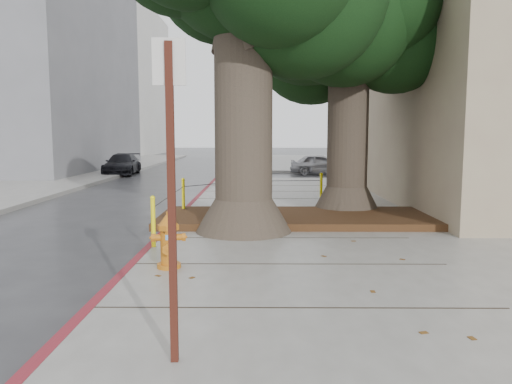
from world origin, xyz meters
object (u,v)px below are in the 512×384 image
(signpost, at_px, (171,184))
(car_red, at_px, (489,165))
(car_silver, at_px, (320,164))
(fire_hydrant, at_px, (169,241))
(car_dark, at_px, (122,164))

(signpost, xyz_separation_m, car_red, (12.17, 20.48, -1.14))
(car_silver, bearing_deg, signpost, 171.88)
(fire_hydrant, relative_size, car_red, 0.23)
(fire_hydrant, bearing_deg, car_red, 45.95)
(signpost, bearing_deg, fire_hydrant, 97.82)
(signpost, height_order, car_dark, signpost)
(fire_hydrant, height_order, car_silver, car_silver)
(car_silver, bearing_deg, car_red, -102.32)
(fire_hydrant, bearing_deg, car_dark, 99.74)
(car_red, bearing_deg, signpost, 155.91)
(car_red, distance_m, car_dark, 18.91)
(car_red, bearing_deg, car_dark, 90.77)
(car_silver, height_order, car_red, car_red)
(fire_hydrant, xyz_separation_m, car_red, (12.79, 17.32, 0.05))
(car_red, bearing_deg, fire_hydrant, 150.18)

